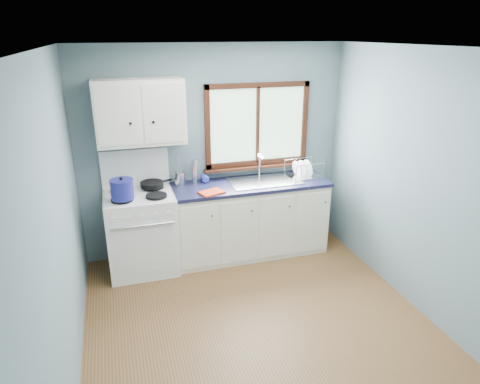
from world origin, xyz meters
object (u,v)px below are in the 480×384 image
object	(u,v)px
utensil_crock	(180,178)
dish_rack	(303,172)
stockpot	(122,189)
gas_range	(142,230)
skillet	(152,184)
base_cabinets	(250,222)
thermos	(194,172)
sink	(264,186)

from	to	relation	value
utensil_crock	dish_rack	world-z (taller)	utensil_crock
stockpot	gas_range	bearing A→B (deg)	46.08
skillet	utensil_crock	distance (m)	0.34
base_cabinets	skillet	bearing A→B (deg)	174.74
skillet	base_cabinets	bearing A→B (deg)	-29.03
skillet	thermos	distance (m)	0.52
skillet	utensil_crock	xyz separation A→B (m)	(0.33, 0.07, 0.02)
base_cabinets	thermos	bearing A→B (deg)	165.00
base_cabinets	sink	size ratio (longest dim) A/B	2.20
gas_range	utensil_crock	bearing A→B (deg)	21.55
skillet	thermos	xyz separation A→B (m)	(0.50, 0.07, 0.08)
base_cabinets	gas_range	bearing A→B (deg)	-179.18
skillet	stockpot	world-z (taller)	stockpot
base_cabinets	dish_rack	xyz separation A→B (m)	(0.70, 0.04, 0.57)
sink	stockpot	xyz separation A→B (m)	(-1.65, -0.19, 0.21)
utensil_crock	thermos	bearing A→B (deg)	-1.98
base_cabinets	utensil_crock	size ratio (longest dim) A/B	4.64
stockpot	thermos	world-z (taller)	thermos
gas_range	thermos	world-z (taller)	gas_range
gas_range	sink	size ratio (longest dim) A/B	1.62
base_cabinets	skillet	xyz separation A→B (m)	(-1.14, 0.10, 0.58)
sink	utensil_crock	world-z (taller)	utensil_crock
utensil_crock	dish_rack	xyz separation A→B (m)	(1.51, -0.14, -0.03)
base_cabinets	skillet	size ratio (longest dim) A/B	4.44
skillet	utensil_crock	world-z (taller)	utensil_crock
gas_range	utensil_crock	xyz separation A→B (m)	(0.49, 0.20, 0.51)
base_cabinets	sink	bearing A→B (deg)	-0.13
base_cabinets	thermos	xyz separation A→B (m)	(-0.64, 0.17, 0.66)
utensil_crock	stockpot	bearing A→B (deg)	-150.77
skillet	dish_rack	world-z (taller)	dish_rack
skillet	stockpot	size ratio (longest dim) A/B	1.63
sink	dish_rack	distance (m)	0.54
thermos	skillet	bearing A→B (deg)	-172.63
skillet	stockpot	distance (m)	0.46
stockpot	dish_rack	bearing A→B (deg)	6.05
base_cabinets	sink	world-z (taller)	sink
base_cabinets	thermos	size ratio (longest dim) A/B	6.35
gas_range	stockpot	size ratio (longest dim) A/B	5.31
gas_range	thermos	bearing A→B (deg)	15.75
sink	skillet	xyz separation A→B (m)	(-1.32, 0.11, 0.13)
base_cabinets	skillet	distance (m)	1.28
stockpot	dish_rack	size ratio (longest dim) A/B	0.59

